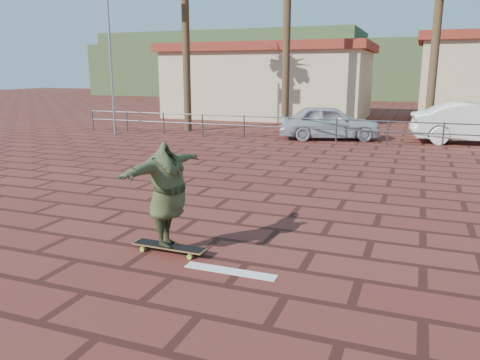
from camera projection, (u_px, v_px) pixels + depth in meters
name	position (u px, v px, depth m)	size (l,w,h in m)	color
ground	(219.00, 239.00, 8.16)	(120.00, 120.00, 0.00)	maroon
paint_stripe	(230.00, 271.00, 6.82)	(1.40, 0.22, 0.01)	white
guardrail	(337.00, 126.00, 18.92)	(24.06, 0.06, 1.00)	#47494F
flagpole	(111.00, 30.00, 20.55)	(1.30, 0.10, 8.00)	gray
building_west	(269.00, 81.00, 29.74)	(12.60, 7.60, 4.50)	beige
hill_front	(394.00, 70.00, 52.97)	(70.00, 18.00, 6.00)	#384C28
hill_back	(233.00, 63.00, 65.85)	(35.00, 14.00, 8.00)	#384C28
longboard	(169.00, 247.00, 7.51)	(1.25, 0.30, 0.12)	olive
skateboarder	(167.00, 195.00, 7.31)	(2.06, 0.56, 1.68)	#3D4625
car_silver	(329.00, 122.00, 19.99)	(1.71, 4.25, 1.45)	#B5B7BC
car_white	(476.00, 123.00, 18.73)	(1.72, 4.93, 1.63)	white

